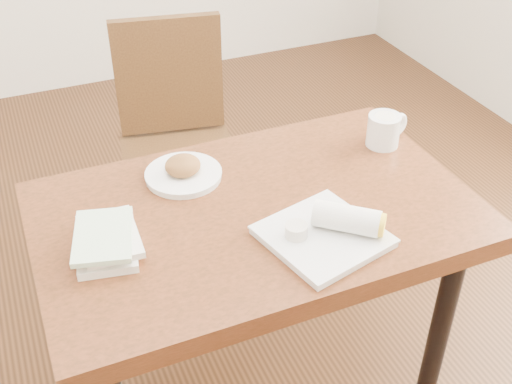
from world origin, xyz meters
name	(u,v)px	position (x,y,z in m)	size (l,w,h in m)	color
table	(256,234)	(0.00, 0.00, 0.66)	(1.16, 0.73, 0.75)	brown
chair_far	(176,132)	(0.01, 0.80, 0.55)	(0.49, 0.49, 0.95)	#4D3216
plate_scone	(183,171)	(-0.13, 0.21, 0.77)	(0.22, 0.22, 0.07)	white
coffee_mug	(385,129)	(0.48, 0.14, 0.80)	(0.15, 0.10, 0.10)	white
plate_burrito	(331,230)	(0.12, -0.19, 0.78)	(0.32, 0.32, 0.09)	white
book_stack	(107,240)	(-0.40, -0.01, 0.78)	(0.18, 0.23, 0.05)	white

